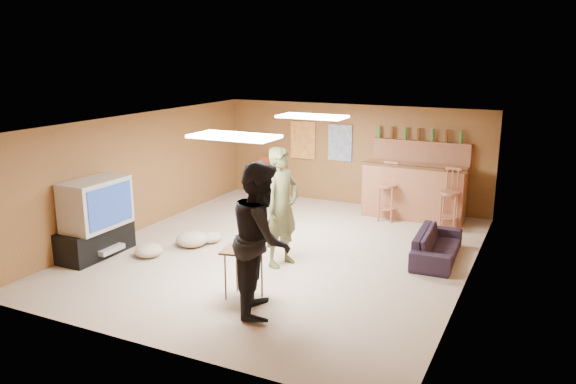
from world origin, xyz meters
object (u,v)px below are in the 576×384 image
at_px(bar_counter, 414,192).
at_px(tray_table, 244,274).
at_px(person_olive, 282,207).
at_px(tv_body, 96,204).
at_px(person_black, 262,238).
at_px(sofa, 437,245).

height_order(bar_counter, tray_table, bar_counter).
xyz_separation_m(person_olive, tray_table, (0.10, -1.37, -0.59)).
height_order(tv_body, person_black, person_black).
bearing_deg(sofa, person_olive, 117.93).
bearing_deg(person_black, sofa, -54.17).
distance_m(person_olive, person_black, 1.65).
bearing_deg(tv_body, tray_table, -7.41).
relative_size(tv_body, bar_counter, 0.55).
distance_m(tv_body, person_olive, 3.05).
bearing_deg(tv_body, person_olive, 18.72).
height_order(tv_body, tray_table, tv_body).
distance_m(person_olive, tray_table, 1.49).
xyz_separation_m(tv_body, person_black, (3.38, -0.60, 0.09)).
distance_m(tv_body, person_black, 3.44).
xyz_separation_m(person_olive, person_black, (0.50, -1.58, 0.05)).
relative_size(bar_counter, sofa, 1.24).
height_order(bar_counter, sofa, bar_counter).
distance_m(bar_counter, person_olive, 3.71).
height_order(person_olive, person_black, person_black).
bearing_deg(bar_counter, tray_table, -103.54).
height_order(bar_counter, person_black, person_black).
height_order(person_olive, sofa, person_olive).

